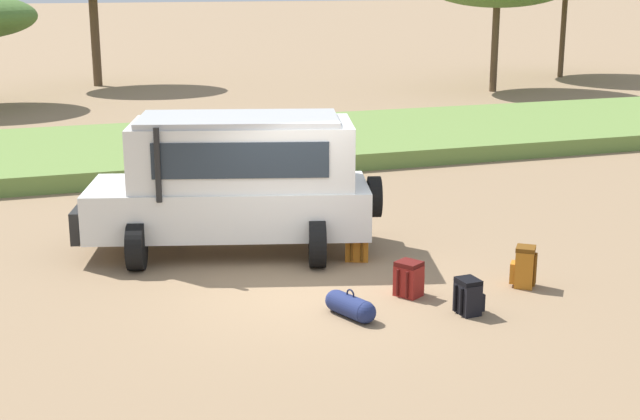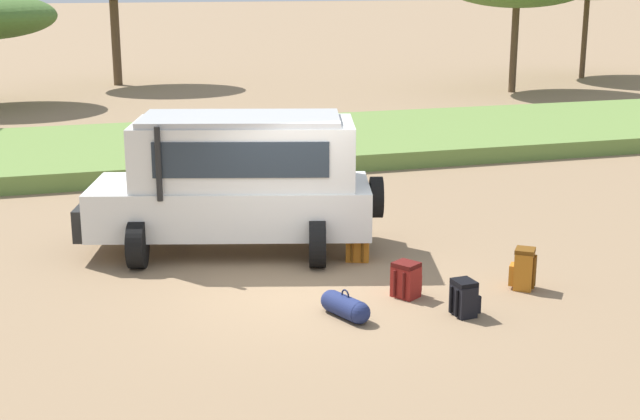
% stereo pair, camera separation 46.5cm
% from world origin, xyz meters
% --- Properties ---
extents(ground_plane, '(320.00, 320.00, 0.00)m').
position_xyz_m(ground_plane, '(0.00, 0.00, 0.00)').
color(ground_plane, '#8C7051').
extents(grass_bank, '(120.00, 7.00, 0.44)m').
position_xyz_m(grass_bank, '(0.00, 11.35, 0.22)').
color(grass_bank, olive).
rests_on(grass_bank, ground_plane).
extents(safari_vehicle, '(5.47, 3.55, 2.44)m').
position_xyz_m(safari_vehicle, '(-0.53, 2.33, 1.29)').
color(safari_vehicle, silver).
rests_on(safari_vehicle, ground_plane).
extents(backpack_beside_front_wheel, '(0.51, 0.49, 0.55)m').
position_xyz_m(backpack_beside_front_wheel, '(1.43, -0.81, 0.27)').
color(backpack_beside_front_wheel, maroon).
rests_on(backpack_beside_front_wheel, ground_plane).
extents(backpack_cluster_center, '(0.47, 0.45, 0.66)m').
position_xyz_m(backpack_cluster_center, '(3.33, -1.02, 0.32)').
color(backpack_cluster_center, '#B26619').
rests_on(backpack_cluster_center, ground_plane).
extents(backpack_near_rear_wheel, '(0.46, 0.43, 0.51)m').
position_xyz_m(backpack_near_rear_wheel, '(1.32, 1.10, 0.24)').
color(backpack_near_rear_wheel, '#B26619').
rests_on(backpack_near_rear_wheel, ground_plane).
extents(backpack_outermost, '(0.41, 0.39, 0.54)m').
position_xyz_m(backpack_outermost, '(1.94, -1.78, 0.26)').
color(backpack_outermost, black).
rests_on(backpack_outermost, ground_plane).
extents(duffel_bag_low_black_case, '(0.55, 0.91, 0.43)m').
position_xyz_m(duffel_bag_low_black_case, '(0.26, -1.34, 0.16)').
color(duffel_bag_low_black_case, navy).
rests_on(duffel_bag_low_black_case, ground_plane).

